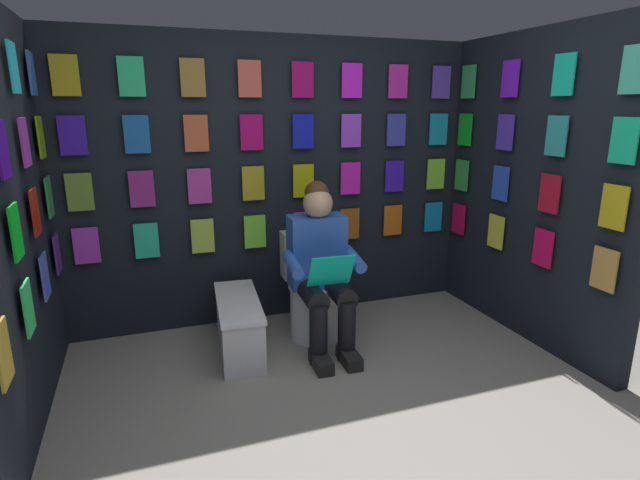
% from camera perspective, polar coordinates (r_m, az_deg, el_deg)
% --- Properties ---
extents(ground_plane, '(30.00, 30.00, 0.00)m').
position_cam_1_polar(ground_plane, '(2.76, 6.56, -22.89)').
color(ground_plane, gray).
extents(display_wall_back, '(3.33, 0.14, 2.22)m').
position_cam_1_polar(display_wall_back, '(4.00, -5.04, 6.64)').
color(display_wall_back, black).
rests_on(display_wall_back, ground).
extents(display_wall_left, '(0.14, 1.85, 2.22)m').
position_cam_1_polar(display_wall_left, '(3.95, 23.12, 5.39)').
color(display_wall_left, black).
rests_on(display_wall_left, ground).
extents(display_wall_right, '(0.14, 1.85, 2.22)m').
position_cam_1_polar(display_wall_right, '(2.99, -32.06, 1.56)').
color(display_wall_right, black).
rests_on(display_wall_right, ground).
extents(toilet, '(0.41, 0.56, 0.77)m').
position_cam_1_polar(toilet, '(3.81, -0.85, -6.00)').
color(toilet, white).
rests_on(toilet, ground).
extents(person_reading, '(0.54, 0.70, 1.19)m').
position_cam_1_polar(person_reading, '(3.51, 0.17, -3.09)').
color(person_reading, blue).
rests_on(person_reading, ground).
extents(comic_longbox_near, '(0.36, 0.85, 0.39)m').
position_cam_1_polar(comic_longbox_near, '(3.63, -9.24, -9.58)').
color(comic_longbox_near, silver).
rests_on(comic_longbox_near, ground).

